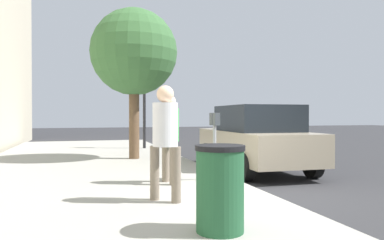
{
  "coord_description": "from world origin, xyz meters",
  "views": [
    {
      "loc": [
        -6.13,
        3.07,
        1.51
      ],
      "look_at": [
        1.06,
        0.93,
        1.41
      ],
      "focal_mm": 33.79,
      "sensor_mm": 36.0,
      "label": 1
    }
  ],
  "objects": [
    {
      "name": "parking_meter",
      "position": [
        0.97,
        0.46,
        1.17
      ],
      "size": [
        0.36,
        0.12,
        1.41
      ],
      "color": "gray",
      "rests_on": "sidewalk_slab"
    },
    {
      "name": "traffic_signal",
      "position": [
        8.75,
        0.61,
        2.58
      ],
      "size": [
        0.24,
        0.44,
        3.6
      ],
      "color": "black",
      "rests_on": "sidewalk_slab"
    },
    {
      "name": "trash_bin",
      "position": [
        -2.2,
        1.56,
        0.66
      ],
      "size": [
        0.59,
        0.59,
        1.01
      ],
      "color": "#1E4C2D",
      "rests_on": "sidewalk_slab"
    },
    {
      "name": "sidewalk_slab",
      "position": [
        0.0,
        3.0,
        0.07
      ],
      "size": [
        28.0,
        6.0,
        0.15
      ],
      "primitive_type": "cube",
      "color": "gray",
      "rests_on": "ground_plane"
    },
    {
      "name": "parked_sedan_near",
      "position": [
        2.73,
        -1.35,
        0.89
      ],
      "size": [
        4.45,
        2.07,
        1.77
      ],
      "color": "gray",
      "rests_on": "ground_plane"
    },
    {
      "name": "street_tree",
      "position": [
        5.24,
        1.59,
        3.47
      ],
      "size": [
        2.71,
        2.71,
        4.7
      ],
      "color": "brown",
      "rests_on": "sidewalk_slab"
    },
    {
      "name": "pedestrian_at_meter",
      "position": [
        0.9,
        1.46,
        1.19
      ],
      "size": [
        0.53,
        0.38,
        1.76
      ],
      "rotation": [
        0.0,
        0.0,
        -1.39
      ],
      "color": "#726656",
      "rests_on": "sidewalk_slab"
    },
    {
      "name": "ground_plane",
      "position": [
        0.0,
        0.0,
        0.0
      ],
      "size": [
        80.0,
        80.0,
        0.0
      ],
      "primitive_type": "plane",
      "color": "#2B2B2D",
      "rests_on": "ground"
    },
    {
      "name": "pedestrian_bystander",
      "position": [
        -0.56,
        1.86,
        1.24
      ],
      "size": [
        0.43,
        0.44,
        1.83
      ],
      "rotation": [
        0.0,
        0.0,
        -0.77
      ],
      "color": "#726656",
      "rests_on": "sidewalk_slab"
    }
  ]
}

